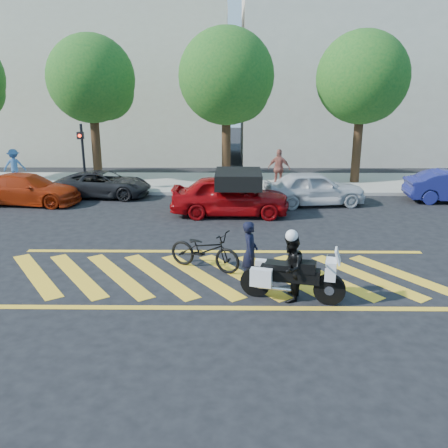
{
  "coord_description": "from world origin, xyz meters",
  "views": [
    {
      "loc": [
        0.17,
        -11.7,
        4.9
      ],
      "look_at": [
        0.02,
        1.32,
        1.05
      ],
      "focal_mm": 38.0,
      "sensor_mm": 36.0,
      "label": 1
    }
  ],
  "objects_px": {
    "officer_moto": "(290,268)",
    "red_convertible": "(230,196)",
    "bicycle": "(205,250)",
    "officer_bike": "(250,252)",
    "police_motorcycle": "(291,276)",
    "parked_mid_right": "(314,188)",
    "parked_left": "(28,189)",
    "parked_mid_left": "(104,184)"
  },
  "relations": [
    {
      "from": "officer_bike",
      "to": "parked_mid_left",
      "type": "height_order",
      "value": "officer_bike"
    },
    {
      "from": "officer_moto",
      "to": "officer_bike",
      "type": "bearing_deg",
      "value": -124.84
    },
    {
      "from": "bicycle",
      "to": "parked_left",
      "type": "distance_m",
      "value": 10.74
    },
    {
      "from": "police_motorcycle",
      "to": "parked_mid_right",
      "type": "relative_size",
      "value": 0.57
    },
    {
      "from": "officer_moto",
      "to": "red_convertible",
      "type": "bearing_deg",
      "value": -155.02
    },
    {
      "from": "parked_mid_left",
      "to": "officer_bike",
      "type": "bearing_deg",
      "value": -141.98
    },
    {
      "from": "officer_bike",
      "to": "red_convertible",
      "type": "relative_size",
      "value": 0.36
    },
    {
      "from": "parked_mid_right",
      "to": "bicycle",
      "type": "bearing_deg",
      "value": 142.24
    },
    {
      "from": "officer_bike",
      "to": "parked_mid_right",
      "type": "relative_size",
      "value": 0.38
    },
    {
      "from": "officer_bike",
      "to": "police_motorcycle",
      "type": "relative_size",
      "value": 0.67
    },
    {
      "from": "red_convertible",
      "to": "parked_mid_right",
      "type": "distance_m",
      "value": 3.89
    },
    {
      "from": "officer_bike",
      "to": "red_convertible",
      "type": "distance_m",
      "value": 6.55
    },
    {
      "from": "bicycle",
      "to": "parked_mid_left",
      "type": "relative_size",
      "value": 0.5
    },
    {
      "from": "parked_mid_right",
      "to": "police_motorcycle",
      "type": "bearing_deg",
      "value": 159.35
    },
    {
      "from": "parked_left",
      "to": "parked_mid_right",
      "type": "height_order",
      "value": "parked_mid_right"
    },
    {
      "from": "parked_mid_left",
      "to": "parked_mid_right",
      "type": "bearing_deg",
      "value": -93.48
    },
    {
      "from": "police_motorcycle",
      "to": "officer_moto",
      "type": "distance_m",
      "value": 0.21
    },
    {
      "from": "parked_mid_right",
      "to": "parked_mid_left",
      "type": "bearing_deg",
      "value": 73.55
    },
    {
      "from": "parked_left",
      "to": "red_convertible",
      "type": "bearing_deg",
      "value": -95.17
    },
    {
      "from": "officer_bike",
      "to": "red_convertible",
      "type": "xyz_separation_m",
      "value": [
        -0.5,
        6.53,
        -0.04
      ]
    },
    {
      "from": "bicycle",
      "to": "parked_mid_right",
      "type": "xyz_separation_m",
      "value": [
        4.21,
        7.31,
        0.16
      ]
    },
    {
      "from": "bicycle",
      "to": "officer_moto",
      "type": "distance_m",
      "value": 2.85
    },
    {
      "from": "officer_moto",
      "to": "red_convertible",
      "type": "height_order",
      "value": "officer_moto"
    },
    {
      "from": "parked_mid_left",
      "to": "parked_mid_right",
      "type": "distance_m",
      "value": 9.32
    },
    {
      "from": "police_motorcycle",
      "to": "officer_bike",
      "type": "bearing_deg",
      "value": 145.98
    },
    {
      "from": "red_convertible",
      "to": "police_motorcycle",
      "type": "bearing_deg",
      "value": -168.65
    },
    {
      "from": "officer_bike",
      "to": "parked_mid_left",
      "type": "xyz_separation_m",
      "value": [
        -6.2,
        9.6,
        -0.23
      ]
    },
    {
      "from": "officer_moto",
      "to": "parked_mid_left",
      "type": "bearing_deg",
      "value": -131.79
    },
    {
      "from": "bicycle",
      "to": "officer_moto",
      "type": "height_order",
      "value": "officer_moto"
    },
    {
      "from": "officer_bike",
      "to": "parked_mid_left",
      "type": "bearing_deg",
      "value": 37.7
    },
    {
      "from": "officer_moto",
      "to": "parked_left",
      "type": "distance_m",
      "value": 13.58
    },
    {
      "from": "officer_moto",
      "to": "parked_left",
      "type": "height_order",
      "value": "officer_moto"
    },
    {
      "from": "parked_mid_right",
      "to": "officer_bike",
      "type": "bearing_deg",
      "value": 151.99
    },
    {
      "from": "red_convertible",
      "to": "parked_mid_left",
      "type": "xyz_separation_m",
      "value": [
        -5.69,
        3.06,
        -0.19
      ]
    },
    {
      "from": "bicycle",
      "to": "officer_moto",
      "type": "xyz_separation_m",
      "value": [
        2.09,
        -1.93,
        0.25
      ]
    },
    {
      "from": "parked_left",
      "to": "parked_mid_right",
      "type": "bearing_deg",
      "value": -84.16
    },
    {
      "from": "red_convertible",
      "to": "parked_mid_right",
      "type": "bearing_deg",
      "value": -63.93
    },
    {
      "from": "parked_left",
      "to": "parked_mid_right",
      "type": "distance_m",
      "value": 12.08
    },
    {
      "from": "parked_mid_left",
      "to": "parked_mid_right",
      "type": "relative_size",
      "value": 1.0
    },
    {
      "from": "officer_bike",
      "to": "parked_mid_right",
      "type": "bearing_deg",
      "value": -15.36
    },
    {
      "from": "officer_bike",
      "to": "parked_mid_right",
      "type": "xyz_separation_m",
      "value": [
        3.01,
        8.2,
        -0.09
      ]
    },
    {
      "from": "parked_mid_left",
      "to": "parked_left",
      "type": "bearing_deg",
      "value": 121.21
    }
  ]
}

